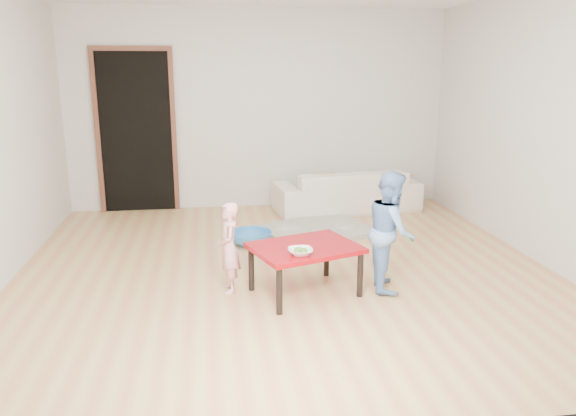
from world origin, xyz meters
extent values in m
cube|color=tan|center=(0.00, 0.00, 0.00)|extent=(5.00, 5.00, 0.01)
cube|color=beige|center=(0.00, 2.50, 1.30)|extent=(5.00, 0.02, 2.60)
cube|color=beige|center=(2.50, 0.00, 1.30)|extent=(0.02, 5.00, 2.60)
imported|color=silver|center=(1.10, 2.05, 0.28)|extent=(1.96, 0.96, 0.55)
cube|color=orange|center=(0.78, 1.93, 0.42)|extent=(0.59, 0.56, 0.13)
imported|color=white|center=(0.01, -0.82, 0.45)|extent=(0.20, 0.20, 0.05)
imported|color=#FD7385|center=(-0.54, -0.46, 0.39)|extent=(0.20, 0.29, 0.78)
imported|color=#5989CF|center=(0.83, -0.58, 0.52)|extent=(0.48, 0.57, 1.03)
imported|color=teal|center=(-0.27, 0.78, 0.07)|extent=(0.46, 0.46, 0.14)
camera|label=1|loc=(-0.69, -4.99, 1.90)|focal=35.00mm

